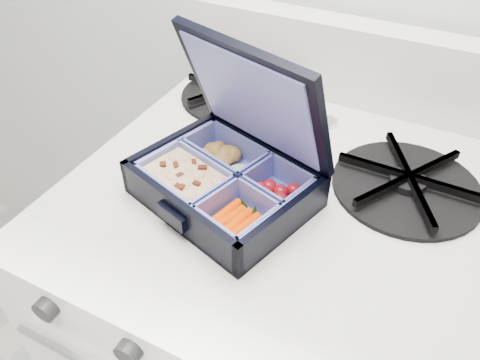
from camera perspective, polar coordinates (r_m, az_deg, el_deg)
The scene contains 5 objects.
stove at distance 0.95m, azimuth 4.19°, elevation -19.62°, with size 0.55×0.55×0.83m, color silver, non-canonical shape.
bento_box at distance 0.58m, azimuth -1.96°, elevation -0.49°, with size 0.21×0.16×0.05m, color black, non-canonical shape.
burner_grate at distance 0.64m, azimuth 19.81°, elevation -0.03°, with size 0.19×0.19×0.03m, color black.
burner_grate_rear at distance 0.80m, azimuth -0.74°, elevation 10.68°, with size 0.18×0.18×0.02m, color black.
fork at distance 0.69m, azimuth 5.61°, elevation 4.40°, with size 0.02×0.18×0.01m, color silver, non-canonical shape.
Camera 1 is at (0.10, 1.26, 1.23)m, focal length 35.00 mm.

